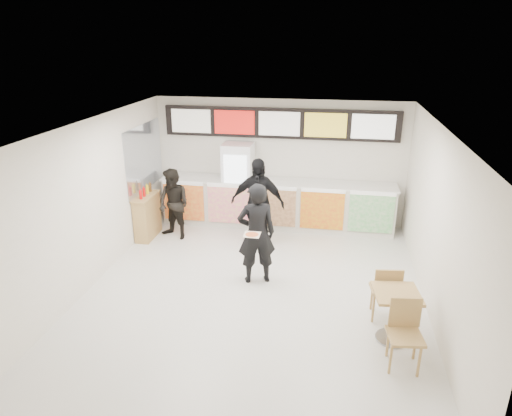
% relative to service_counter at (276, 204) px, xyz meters
% --- Properties ---
extents(floor, '(7.00, 7.00, 0.00)m').
position_rel_service_counter_xyz_m(floor, '(-0.00, -3.09, -0.57)').
color(floor, beige).
rests_on(floor, ground).
extents(ceiling, '(7.00, 7.00, 0.00)m').
position_rel_service_counter_xyz_m(ceiling, '(-0.00, -3.09, 2.43)').
color(ceiling, white).
rests_on(ceiling, wall_back).
extents(wall_back, '(6.00, 0.00, 6.00)m').
position_rel_service_counter_xyz_m(wall_back, '(-0.00, 0.41, 0.93)').
color(wall_back, silver).
rests_on(wall_back, floor).
extents(wall_left, '(0.00, 7.00, 7.00)m').
position_rel_service_counter_xyz_m(wall_left, '(-3.00, -3.09, 0.93)').
color(wall_left, silver).
rests_on(wall_left, floor).
extents(wall_right, '(0.00, 7.00, 7.00)m').
position_rel_service_counter_xyz_m(wall_right, '(3.00, -3.09, 0.93)').
color(wall_right, silver).
rests_on(wall_right, floor).
extents(service_counter, '(5.56, 0.77, 1.14)m').
position_rel_service_counter_xyz_m(service_counter, '(0.00, 0.00, 0.00)').
color(service_counter, silver).
rests_on(service_counter, floor).
extents(menu_board, '(5.50, 0.14, 0.70)m').
position_rel_service_counter_xyz_m(menu_board, '(0.00, 0.32, 1.88)').
color(menu_board, black).
rests_on(menu_board, wall_back).
extents(drinks_fridge, '(0.70, 0.67, 2.00)m').
position_rel_service_counter_xyz_m(drinks_fridge, '(-0.93, 0.02, 0.43)').
color(drinks_fridge, white).
rests_on(drinks_fridge, floor).
extents(mirror_panel, '(0.01, 2.00, 1.50)m').
position_rel_service_counter_xyz_m(mirror_panel, '(-2.99, -0.64, 1.18)').
color(mirror_panel, '#B2B7BF').
rests_on(mirror_panel, wall_left).
extents(customer_main, '(0.82, 0.66, 1.94)m').
position_rel_service_counter_xyz_m(customer_main, '(-0.02, -2.71, 0.40)').
color(customer_main, black).
rests_on(customer_main, floor).
extents(customer_left, '(0.96, 0.87, 1.62)m').
position_rel_service_counter_xyz_m(customer_left, '(-2.19, -1.08, 0.24)').
color(customer_left, black).
rests_on(customer_left, floor).
extents(customer_mid, '(1.20, 0.57, 1.99)m').
position_rel_service_counter_xyz_m(customer_mid, '(-0.26, -1.20, 0.42)').
color(customer_mid, black).
rests_on(customer_mid, floor).
extents(pizza_slice, '(0.36, 0.36, 0.02)m').
position_rel_service_counter_xyz_m(pizza_slice, '(-0.02, -3.16, 0.58)').
color(pizza_slice, beige).
rests_on(pizza_slice, customer_main).
extents(cafe_table, '(0.74, 1.72, 0.98)m').
position_rel_service_counter_xyz_m(cafe_table, '(2.33, -4.12, -0.00)').
color(cafe_table, tan).
rests_on(cafe_table, floor).
extents(condiment_ledge, '(0.36, 0.90, 1.20)m').
position_rel_service_counter_xyz_m(condiment_ledge, '(-2.82, -1.14, -0.06)').
color(condiment_ledge, tan).
rests_on(condiment_ledge, floor).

